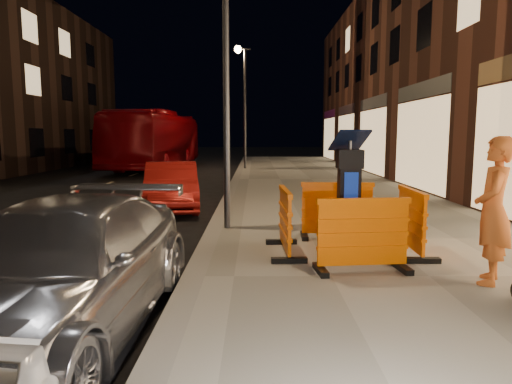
{
  "coord_description": "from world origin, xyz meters",
  "views": [
    {
      "loc": [
        0.8,
        -5.6,
        1.95
      ],
      "look_at": [
        0.8,
        1.0,
        1.1
      ],
      "focal_mm": 32.0,
      "sensor_mm": 36.0,
      "label": 1
    }
  ],
  "objects_px": {
    "barrier_back": "(337,211)",
    "barrier_kerbside": "(285,221)",
    "car_red": "(172,209)",
    "barrier_front": "(363,235)",
    "parking_kiosk": "(349,196)",
    "car_silver": "(62,333)",
    "man": "(493,211)",
    "barrier_bldgside": "(411,221)",
    "bus_doubledecker": "(157,168)"
  },
  "relations": [
    {
      "from": "parking_kiosk",
      "to": "car_red",
      "type": "relative_size",
      "value": 0.47
    },
    {
      "from": "barrier_front",
      "to": "car_red",
      "type": "xyz_separation_m",
      "value": [
        -3.56,
        5.86,
        -0.64
      ]
    },
    {
      "from": "barrier_front",
      "to": "bus_doubledecker",
      "type": "distance_m",
      "value": 20.81
    },
    {
      "from": "barrier_back",
      "to": "car_red",
      "type": "height_order",
      "value": "barrier_back"
    },
    {
      "from": "barrier_front",
      "to": "bus_doubledecker",
      "type": "xyz_separation_m",
      "value": [
        -6.91,
        19.62,
        -0.64
      ]
    },
    {
      "from": "barrier_kerbside",
      "to": "bus_doubledecker",
      "type": "distance_m",
      "value": 19.61
    },
    {
      "from": "car_red",
      "to": "parking_kiosk",
      "type": "bearing_deg",
      "value": -63.98
    },
    {
      "from": "car_red",
      "to": "man",
      "type": "xyz_separation_m",
      "value": [
        5.0,
        -6.31,
        1.04
      ]
    },
    {
      "from": "parking_kiosk",
      "to": "car_silver",
      "type": "relative_size",
      "value": 0.39
    },
    {
      "from": "car_silver",
      "to": "car_red",
      "type": "bearing_deg",
      "value": 95.07
    },
    {
      "from": "parking_kiosk",
      "to": "barrier_bldgside",
      "type": "xyz_separation_m",
      "value": [
        0.95,
        0.0,
        -0.39
      ]
    },
    {
      "from": "barrier_bldgside",
      "to": "man",
      "type": "bearing_deg",
      "value": -159.24
    },
    {
      "from": "car_red",
      "to": "bus_doubledecker",
      "type": "relative_size",
      "value": 0.33
    },
    {
      "from": "man",
      "to": "parking_kiosk",
      "type": "bearing_deg",
      "value": -106.29
    },
    {
      "from": "man",
      "to": "barrier_kerbside",
      "type": "bearing_deg",
      "value": -92.45
    },
    {
      "from": "barrier_back",
      "to": "parking_kiosk",
      "type": "bearing_deg",
      "value": -87.52
    },
    {
      "from": "barrier_front",
      "to": "barrier_back",
      "type": "distance_m",
      "value": 1.9
    },
    {
      "from": "car_silver",
      "to": "man",
      "type": "xyz_separation_m",
      "value": [
        4.74,
        1.08,
        1.04
      ]
    },
    {
      "from": "barrier_bldgside",
      "to": "barrier_kerbside",
      "type": "bearing_deg",
      "value": 91.48
    },
    {
      "from": "barrier_kerbside",
      "to": "car_red",
      "type": "bearing_deg",
      "value": 25.49
    },
    {
      "from": "car_silver",
      "to": "man",
      "type": "bearing_deg",
      "value": 15.84
    },
    {
      "from": "barrier_bldgside",
      "to": "car_red",
      "type": "distance_m",
      "value": 6.7
    },
    {
      "from": "car_silver",
      "to": "barrier_front",
      "type": "bearing_deg",
      "value": 27.88
    },
    {
      "from": "barrier_kerbside",
      "to": "man",
      "type": "bearing_deg",
      "value": -122.89
    },
    {
      "from": "barrier_bldgside",
      "to": "man",
      "type": "distance_m",
      "value": 1.54
    },
    {
      "from": "car_silver",
      "to": "car_red",
      "type": "relative_size",
      "value": 1.2
    },
    {
      "from": "bus_doubledecker",
      "to": "parking_kiosk",
      "type": "bearing_deg",
      "value": -66.77
    },
    {
      "from": "car_silver",
      "to": "barrier_kerbside",
      "type": "bearing_deg",
      "value": 49.57
    },
    {
      "from": "parking_kiosk",
      "to": "man",
      "type": "distance_m",
      "value": 2.01
    },
    {
      "from": "bus_doubledecker",
      "to": "man",
      "type": "bearing_deg",
      "value": -64.49
    },
    {
      "from": "car_silver",
      "to": "parking_kiosk",
      "type": "bearing_deg",
      "value": 39.95
    },
    {
      "from": "parking_kiosk",
      "to": "car_red",
      "type": "height_order",
      "value": "parking_kiosk"
    },
    {
      "from": "barrier_back",
      "to": "barrier_front",
      "type": "bearing_deg",
      "value": -87.52
    },
    {
      "from": "barrier_front",
      "to": "barrier_bldgside",
      "type": "height_order",
      "value": "same"
    },
    {
      "from": "barrier_kerbside",
      "to": "car_red",
      "type": "xyz_separation_m",
      "value": [
        -2.61,
        4.91,
        -0.64
      ]
    },
    {
      "from": "parking_kiosk",
      "to": "car_red",
      "type": "distance_m",
      "value": 6.15
    },
    {
      "from": "car_red",
      "to": "barrier_back",
      "type": "bearing_deg",
      "value": -57.97
    },
    {
      "from": "barrier_front",
      "to": "car_red",
      "type": "relative_size",
      "value": 0.34
    },
    {
      "from": "parking_kiosk",
      "to": "barrier_bldgside",
      "type": "bearing_deg",
      "value": -0.52
    },
    {
      "from": "barrier_back",
      "to": "barrier_kerbside",
      "type": "bearing_deg",
      "value": -132.52
    },
    {
      "from": "barrier_front",
      "to": "barrier_kerbside",
      "type": "xyz_separation_m",
      "value": [
        -0.95,
        0.95,
        0.0
      ]
    },
    {
      "from": "car_silver",
      "to": "man",
      "type": "relative_size",
      "value": 2.5
    },
    {
      "from": "car_red",
      "to": "man",
      "type": "distance_m",
      "value": 8.12
    },
    {
      "from": "barrier_back",
      "to": "car_silver",
      "type": "distance_m",
      "value": 4.8
    },
    {
      "from": "parking_kiosk",
      "to": "car_red",
      "type": "xyz_separation_m",
      "value": [
        -3.56,
        4.91,
        -1.02
      ]
    },
    {
      "from": "car_silver",
      "to": "man",
      "type": "distance_m",
      "value": 4.97
    },
    {
      "from": "barrier_back",
      "to": "barrier_kerbside",
      "type": "xyz_separation_m",
      "value": [
        -0.95,
        -0.95,
        0.0
      ]
    },
    {
      "from": "car_red",
      "to": "man",
      "type": "relative_size",
      "value": 2.08
    },
    {
      "from": "parking_kiosk",
      "to": "bus_doubledecker",
      "type": "bearing_deg",
      "value": 109.79
    },
    {
      "from": "parking_kiosk",
      "to": "barrier_back",
      "type": "distance_m",
      "value": 1.03
    }
  ]
}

